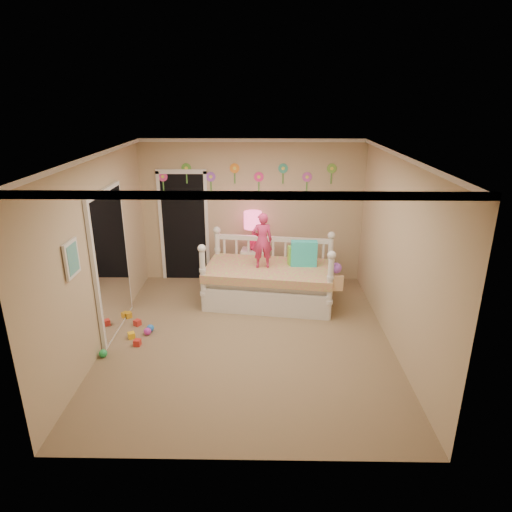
{
  "coord_description": "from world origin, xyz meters",
  "views": [
    {
      "loc": [
        0.2,
        -5.58,
        3.3
      ],
      "look_at": [
        0.1,
        0.6,
        1.05
      ],
      "focal_mm": 31.14,
      "sensor_mm": 36.0,
      "label": 1
    }
  ],
  "objects_px": {
    "nightstand": "(253,267)",
    "daybed": "(269,270)",
    "child": "(262,241)",
    "table_lamp": "(253,225)"
  },
  "relations": [
    {
      "from": "daybed",
      "to": "child",
      "type": "height_order",
      "value": "child"
    },
    {
      "from": "table_lamp",
      "to": "child",
      "type": "bearing_deg",
      "value": -77.2
    },
    {
      "from": "daybed",
      "to": "table_lamp",
      "type": "relative_size",
      "value": 3.02
    },
    {
      "from": "nightstand",
      "to": "table_lamp",
      "type": "bearing_deg",
      "value": 5.9
    },
    {
      "from": "nightstand",
      "to": "table_lamp",
      "type": "xyz_separation_m",
      "value": [
        0.0,
        0.0,
        0.8
      ]
    },
    {
      "from": "daybed",
      "to": "nightstand",
      "type": "xyz_separation_m",
      "value": [
        -0.29,
        0.72,
        -0.23
      ]
    },
    {
      "from": "table_lamp",
      "to": "nightstand",
      "type": "bearing_deg",
      "value": 180.0
    },
    {
      "from": "daybed",
      "to": "table_lamp",
      "type": "bearing_deg",
      "value": 119.47
    },
    {
      "from": "nightstand",
      "to": "daybed",
      "type": "bearing_deg",
      "value": -62.45
    },
    {
      "from": "daybed",
      "to": "table_lamp",
      "type": "xyz_separation_m",
      "value": [
        -0.29,
        0.72,
        0.57
      ]
    }
  ]
}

